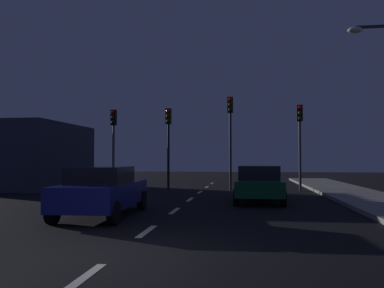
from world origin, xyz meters
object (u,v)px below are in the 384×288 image
(traffic_signal_center_right, at_px, (230,125))
(car_stopped_ahead, at_px, (259,183))
(traffic_signal_far_right, at_px, (300,130))
(car_adjacent_lane, at_px, (103,191))
(traffic_signal_center_left, at_px, (168,132))
(traffic_signal_far_left, at_px, (113,133))

(traffic_signal_center_right, xyz_separation_m, car_stopped_ahead, (1.36, -5.70, -2.90))
(traffic_signal_far_right, height_order, car_stopped_ahead, traffic_signal_far_right)
(car_stopped_ahead, bearing_deg, car_adjacent_lane, -135.51)
(traffic_signal_center_left, distance_m, traffic_signal_center_right, 3.56)
(traffic_signal_center_right, distance_m, car_stopped_ahead, 6.54)
(traffic_signal_far_right, bearing_deg, traffic_signal_far_left, -180.00)
(traffic_signal_far_left, xyz_separation_m, traffic_signal_center_left, (3.27, 0.00, 0.02))
(traffic_signal_center_right, relative_size, car_adjacent_lane, 1.17)
(car_adjacent_lane, bearing_deg, traffic_signal_far_right, 55.08)
(traffic_signal_center_left, bearing_deg, traffic_signal_far_right, 0.00)
(traffic_signal_far_right, bearing_deg, car_stopped_ahead, -113.16)
(traffic_signal_center_right, bearing_deg, traffic_signal_far_left, -179.99)
(traffic_signal_center_left, bearing_deg, traffic_signal_center_right, 0.02)
(traffic_signal_far_left, bearing_deg, car_stopped_ahead, -34.86)
(traffic_signal_far_left, height_order, car_stopped_ahead, traffic_signal_far_left)
(traffic_signal_center_left, bearing_deg, car_adjacent_lane, -89.97)
(car_stopped_ahead, height_order, car_adjacent_lane, car_adjacent_lane)
(traffic_signal_far_left, relative_size, car_adjacent_lane, 1.03)
(traffic_signal_far_right, relative_size, car_adjacent_lane, 1.05)
(traffic_signal_center_left, relative_size, traffic_signal_center_right, 0.89)
(car_adjacent_lane, bearing_deg, traffic_signal_center_left, 90.03)
(traffic_signal_far_left, distance_m, car_stopped_ahead, 10.28)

